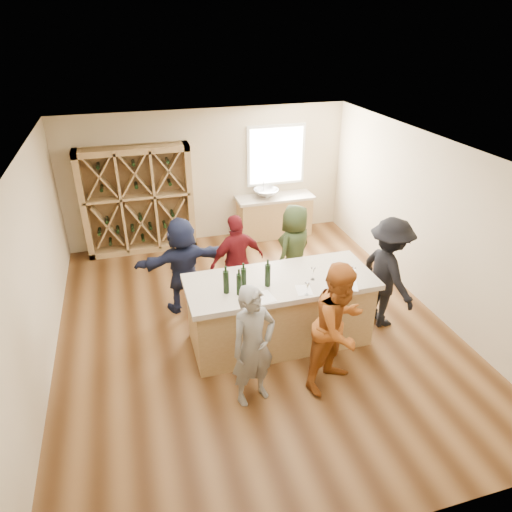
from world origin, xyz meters
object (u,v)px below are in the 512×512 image
object	(u,v)px
wine_bottle_a	(226,282)
wine_rack	(138,201)
tasting_counter_base	(280,313)
person_near_left	(253,346)
sink	(266,193)
person_near_right	(339,327)
person_server	(388,273)
wine_bottle_b	(239,285)
person_far_mid	(237,262)
person_far_left	(183,265)
wine_bottle_e	(268,275)
person_far_right	(294,250)
wine_bottle_c	(244,279)

from	to	relation	value
wine_bottle_a	wine_rack	bearing A→B (deg)	103.88
tasting_counter_base	person_near_left	xyz separation A→B (m)	(-0.70, -1.03, 0.33)
sink	person_near_right	size ratio (longest dim) A/B	0.30
wine_rack	person_server	distance (m)	5.13
wine_bottle_b	person_far_mid	size ratio (longest dim) A/B	0.19
wine_rack	sink	size ratio (longest dim) A/B	4.06
person_far_left	wine_bottle_e	bearing A→B (deg)	117.96
wine_rack	person_server	xyz separation A→B (m)	(3.52, -3.73, -0.20)
wine_bottle_e	wine_bottle_a	bearing A→B (deg)	-178.51
person_far_left	wine_rack	bearing A→B (deg)	-84.81
person_near_left	person_far_left	bearing A→B (deg)	86.72
wine_bottle_a	person_far_right	size ratio (longest dim) A/B	0.20
person_near_right	wine_bottle_e	bearing A→B (deg)	96.81
person_far_left	person_near_right	bearing A→B (deg)	117.83
wine_bottle_b	person_far_mid	distance (m)	1.46
tasting_counter_base	person_far_right	size ratio (longest dim) A/B	1.59
wine_bottle_c	person_near_left	distance (m)	1.04
sink	person_near_left	distance (m)	4.97
person_near_left	tasting_counter_base	bearing A→B (deg)	39.76
tasting_counter_base	person_far_right	distance (m)	1.50
person_far_right	sink	bearing A→B (deg)	-129.59
person_near_left	person_far_right	world-z (taller)	person_near_left
wine_bottle_c	person_near_right	xyz separation A→B (m)	(1.00, -0.97, -0.33)
wine_rack	person_far_mid	xyz separation A→B (m)	(1.42, -2.58, -0.28)
person_server	person_far_left	bearing A→B (deg)	61.10
wine_rack	person_near_right	size ratio (longest dim) A/B	1.22
person_far_mid	tasting_counter_base	bearing A→B (deg)	94.09
wine_bottle_a	wine_bottle_c	xyz separation A→B (m)	(0.25, 0.04, -0.01)
person_server	person_far_mid	bearing A→B (deg)	56.03
person_server	person_far_right	distance (m)	1.66
person_far_mid	person_far_right	xyz separation A→B (m)	(1.05, 0.14, -0.00)
wine_bottle_b	person_server	bearing A→B (deg)	5.16
wine_rack	person_far_mid	size ratio (longest dim) A/B	1.34
wine_rack	person_near_left	xyz separation A→B (m)	(1.07, -4.76, -0.27)
person_far_right	wine_bottle_b	bearing A→B (deg)	13.67
wine_bottle_e	person_server	distance (m)	2.01
tasting_counter_base	person_far_mid	size ratio (longest dim) A/B	1.58
person_server	tasting_counter_base	bearing A→B (deg)	84.70
person_far_left	person_far_mid	bearing A→B (deg)	162.93
wine_bottle_b	wine_bottle_c	xyz separation A→B (m)	(0.10, 0.13, 0.00)
wine_bottle_b	person_far_right	bearing A→B (deg)	47.81
tasting_counter_base	person_server	world-z (taller)	person_server
sink	person_server	size ratio (longest dim) A/B	0.30
tasting_counter_base	wine_bottle_b	size ratio (longest dim) A/B	8.47
person_far_mid	wine_bottle_a	bearing A→B (deg)	56.76
tasting_counter_base	person_near_right	distance (m)	1.21
person_near_right	person_far_right	xyz separation A→B (m)	(0.27, 2.34, -0.08)
wine_bottle_b	sink	bearing A→B (deg)	67.71
wine_bottle_a	person_far_left	bearing A→B (deg)	106.00
wine_bottle_c	person_server	distance (m)	2.34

